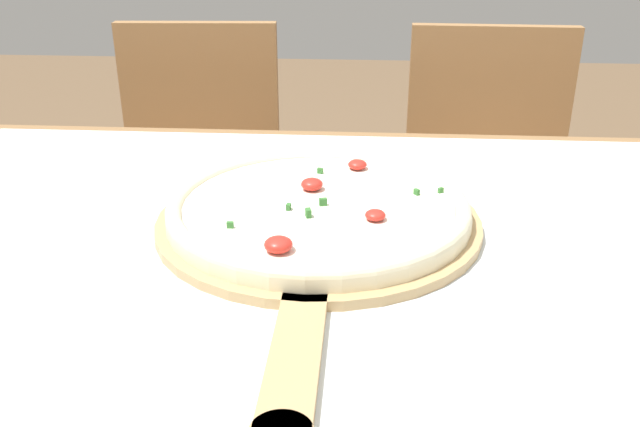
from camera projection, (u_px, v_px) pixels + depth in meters
dining_table at (313, 344)px, 0.81m from camera, size 1.28×0.99×0.78m
towel_cloth at (313, 261)px, 0.76m from camera, size 1.20×0.91×0.00m
pizza_peel at (321, 228)px, 0.82m from camera, size 0.40×0.60×0.01m
pizza at (322, 207)px, 0.83m from camera, size 0.37×0.37×0.03m
chair_left at (200, 187)px, 1.65m from camera, size 0.42×0.42×0.90m
chair_right at (485, 194)px, 1.61m from camera, size 0.41×0.41×0.90m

